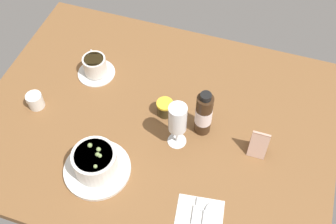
% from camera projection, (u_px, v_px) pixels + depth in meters
% --- Properties ---
extents(ground_plane, '(1.10, 0.84, 0.03)m').
position_uv_depth(ground_plane, '(156.00, 123.00, 1.27)').
color(ground_plane, brown).
extents(porridge_bowl, '(0.19, 0.19, 0.09)m').
position_uv_depth(porridge_bowl, '(96.00, 163.00, 1.12)').
color(porridge_bowl, silver).
rests_on(porridge_bowl, ground_plane).
extents(coffee_cup, '(0.13, 0.13, 0.07)m').
position_uv_depth(coffee_cup, '(95.00, 67.00, 1.35)').
color(coffee_cup, silver).
rests_on(coffee_cup, ground_plane).
extents(creamer_jug, '(0.05, 0.06, 0.06)m').
position_uv_depth(creamer_jug, '(35.00, 101.00, 1.27)').
color(creamer_jug, silver).
rests_on(creamer_jug, ground_plane).
extents(wine_glass, '(0.06, 0.06, 0.16)m').
position_uv_depth(wine_glass, '(178.00, 120.00, 1.13)').
color(wine_glass, white).
rests_on(wine_glass, ground_plane).
extents(jam_jar, '(0.05, 0.05, 0.05)m').
position_uv_depth(jam_jar, '(165.00, 108.00, 1.25)').
color(jam_jar, '#352C15').
rests_on(jam_jar, ground_plane).
extents(sauce_bottle_brown, '(0.05, 0.05, 0.17)m').
position_uv_depth(sauce_bottle_brown, '(204.00, 114.00, 1.18)').
color(sauce_bottle_brown, '#382314').
rests_on(sauce_bottle_brown, ground_plane).
extents(menu_card, '(0.05, 0.05, 0.09)m').
position_uv_depth(menu_card, '(259.00, 142.00, 1.16)').
color(menu_card, tan).
rests_on(menu_card, ground_plane).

